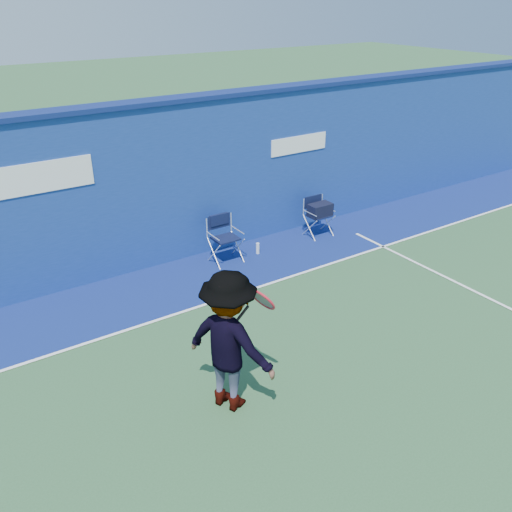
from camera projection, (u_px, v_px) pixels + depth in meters
ground at (308, 427)px, 6.58m from camera, size 80.00×80.00×0.00m
stadium_wall at (133, 189)px, 9.79m from camera, size 24.00×0.50×3.08m
out_of_bounds_strip at (165, 288)px, 9.65m from camera, size 24.00×1.80×0.01m
court_lines at (280, 399)px, 7.03m from camera, size 24.00×12.00×0.01m
directors_chair_left at (225, 247)px, 10.50m from camera, size 0.54×0.50×0.92m
directors_chair_right at (319, 220)px, 11.59m from camera, size 0.50×0.45×0.84m
water_bottle at (258, 248)px, 10.87m from camera, size 0.07×0.07×0.23m
tennis_player at (230, 342)px, 6.57m from camera, size 1.15×1.39×1.88m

